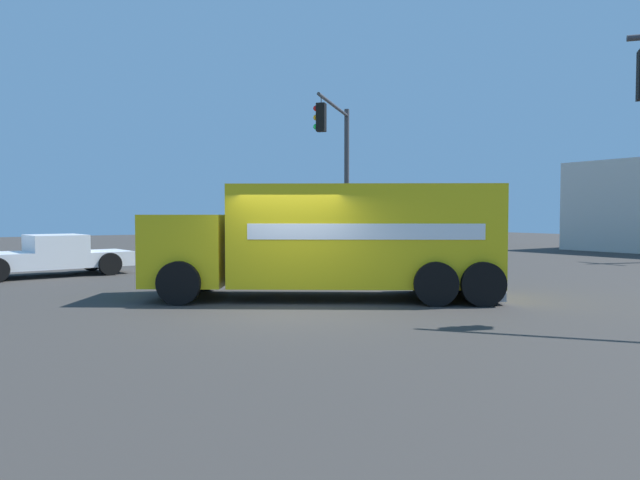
{
  "coord_description": "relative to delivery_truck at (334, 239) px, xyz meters",
  "views": [
    {
      "loc": [
        10.65,
        -6.34,
        2.04
      ],
      "look_at": [
        -1.66,
        1.86,
        1.41
      ],
      "focal_mm": 32.63,
      "sensor_mm": 36.0,
      "label": 1
    }
  ],
  "objects": [
    {
      "name": "traffic_light_secondary",
      "position": [
        -6.55,
        4.83,
        2.7
      ],
      "size": [
        3.02,
        3.42,
        6.32
      ],
      "color": "#38383D",
      "rests_on": "ground"
    },
    {
      "name": "pickup_white",
      "position": [
        -9.49,
        -4.96,
        -0.72
      ],
      "size": [
        2.59,
        5.34,
        1.38
      ],
      "color": "white",
      "rests_on": "ground"
    },
    {
      "name": "delivery_truck",
      "position": [
        0.0,
        0.0,
        0.0
      ],
      "size": [
        6.93,
        8.3,
        2.75
      ],
      "color": "yellow",
      "rests_on": "ground"
    },
    {
      "name": "ground_plane",
      "position": [
        1.01,
        -1.82,
        -1.45
      ],
      "size": [
        100.0,
        100.0,
        0.0
      ],
      "primitive_type": "plane",
      "color": "#33302D"
    }
  ]
}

